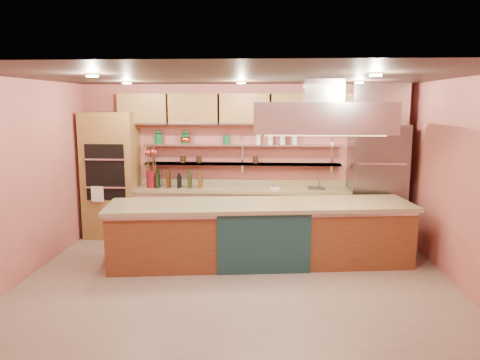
# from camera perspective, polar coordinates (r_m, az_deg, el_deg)

# --- Properties ---
(floor) EXTENTS (6.00, 5.00, 0.02)m
(floor) POSITION_cam_1_polar(r_m,az_deg,el_deg) (6.66, -0.43, -12.44)
(floor) COLOR gray
(floor) RESTS_ON ground
(ceiling) EXTENTS (6.00, 5.00, 0.02)m
(ceiling) POSITION_cam_1_polar(r_m,az_deg,el_deg) (6.19, -0.47, 12.49)
(ceiling) COLOR black
(ceiling) RESTS_ON wall_back
(wall_back) EXTENTS (6.00, 0.04, 2.80)m
(wall_back) POSITION_cam_1_polar(r_m,az_deg,el_deg) (8.74, 0.63, 2.41)
(wall_back) COLOR #BB6158
(wall_back) RESTS_ON floor
(wall_front) EXTENTS (6.00, 0.04, 2.80)m
(wall_front) POSITION_cam_1_polar(r_m,az_deg,el_deg) (3.84, -2.91, -6.77)
(wall_front) COLOR #BB6158
(wall_front) RESTS_ON floor
(wall_left) EXTENTS (0.04, 5.00, 2.80)m
(wall_left) POSITION_cam_1_polar(r_m,az_deg,el_deg) (7.12, -25.30, -0.11)
(wall_left) COLOR #BB6158
(wall_left) RESTS_ON floor
(wall_right) EXTENTS (0.04, 5.00, 2.80)m
(wall_right) POSITION_cam_1_polar(r_m,az_deg,el_deg) (6.77, 25.79, -0.60)
(wall_right) COLOR #BB6158
(wall_right) RESTS_ON floor
(oven_stack) EXTENTS (0.95, 0.64, 2.30)m
(oven_stack) POSITION_cam_1_polar(r_m,az_deg,el_deg) (8.92, -15.41, 0.59)
(oven_stack) COLOR olive
(oven_stack) RESTS_ON floor
(refrigerator) EXTENTS (0.95, 0.72, 2.10)m
(refrigerator) POSITION_cam_1_polar(r_m,az_deg,el_deg) (8.65, 16.26, -0.39)
(refrigerator) COLOR slate
(refrigerator) RESTS_ON floor
(back_counter) EXTENTS (3.84, 0.64, 0.93)m
(back_counter) POSITION_cam_1_polar(r_m,az_deg,el_deg) (8.61, 0.19, -4.02)
(back_counter) COLOR tan
(back_counter) RESTS_ON floor
(wall_shelf_lower) EXTENTS (3.60, 0.26, 0.03)m
(wall_shelf_lower) POSITION_cam_1_polar(r_m,az_deg,el_deg) (8.62, 0.25, 1.97)
(wall_shelf_lower) COLOR silver
(wall_shelf_lower) RESTS_ON wall_back
(wall_shelf_upper) EXTENTS (3.60, 0.26, 0.03)m
(wall_shelf_upper) POSITION_cam_1_polar(r_m,az_deg,el_deg) (8.58, 0.25, 4.29)
(wall_shelf_upper) COLOR silver
(wall_shelf_upper) RESTS_ON wall_back
(upper_cabinets) EXTENTS (4.60, 0.36, 0.55)m
(upper_cabinets) POSITION_cam_1_polar(r_m,az_deg,el_deg) (8.49, 0.58, 8.63)
(upper_cabinets) COLOR olive
(upper_cabinets) RESTS_ON wall_back
(range_hood) EXTENTS (2.00, 1.00, 0.45)m
(range_hood) POSITION_cam_1_polar(r_m,az_deg,el_deg) (7.05, 10.00, 7.51)
(range_hood) COLOR silver
(range_hood) RESTS_ON ceiling
(ceiling_downlights) EXTENTS (4.00, 2.80, 0.02)m
(ceiling_downlights) POSITION_cam_1_polar(r_m,az_deg,el_deg) (6.38, -0.34, 12.13)
(ceiling_downlights) COLOR #FFE5A5
(ceiling_downlights) RESTS_ON ceiling
(island) EXTENTS (4.63, 1.54, 0.95)m
(island) POSITION_cam_1_polar(r_m,az_deg,el_deg) (7.28, 2.50, -6.48)
(island) COLOR brown
(island) RESTS_ON floor
(flower_vase) EXTENTS (0.20, 0.20, 0.31)m
(flower_vase) POSITION_cam_1_polar(r_m,az_deg,el_deg) (8.69, -10.78, 0.09)
(flower_vase) COLOR maroon
(flower_vase) RESTS_ON back_counter
(oil_bottle_cluster) EXTENTS (0.94, 0.43, 0.29)m
(oil_bottle_cluster) POSITION_cam_1_polar(r_m,az_deg,el_deg) (8.58, -7.44, 0.01)
(oil_bottle_cluster) COLOR black
(oil_bottle_cluster) RESTS_ON back_counter
(kitchen_scale) EXTENTS (0.18, 0.15, 0.09)m
(kitchen_scale) POSITION_cam_1_polar(r_m,az_deg,el_deg) (8.45, 4.28, -0.79)
(kitchen_scale) COLOR silver
(kitchen_scale) RESTS_ON back_counter
(bar_faucet) EXTENTS (0.03, 0.03, 0.21)m
(bar_faucet) POSITION_cam_1_polar(r_m,az_deg,el_deg) (8.59, 9.65, -0.32)
(bar_faucet) COLOR silver
(bar_faucet) RESTS_ON back_counter
(copper_kettle) EXTENTS (0.26, 0.26, 0.16)m
(copper_kettle) POSITION_cam_1_polar(r_m,az_deg,el_deg) (8.69, -6.66, 4.92)
(copper_kettle) COLOR #D15530
(copper_kettle) RESTS_ON wall_shelf_upper
(green_canister) EXTENTS (0.14, 0.14, 0.16)m
(green_canister) POSITION_cam_1_polar(r_m,az_deg,el_deg) (8.59, -1.64, 4.94)
(green_canister) COLOR #104E26
(green_canister) RESTS_ON wall_shelf_upper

